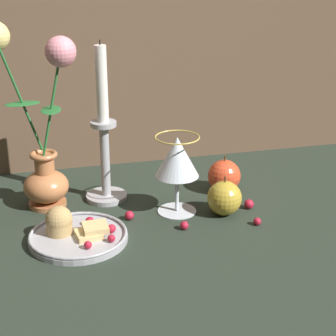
{
  "coord_description": "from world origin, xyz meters",
  "views": [
    {
      "loc": [
        -0.19,
        -0.99,
        0.51
      ],
      "look_at": [
        0.07,
        0.01,
        0.1
      ],
      "focal_mm": 60.0,
      "sensor_mm": 36.0,
      "label": 1
    }
  ],
  "objects_px": {
    "wine_glass": "(177,160)",
    "apple_beside_vase": "(224,198)",
    "plate_with_pastries": "(75,232)",
    "vase": "(41,138)",
    "candlestick": "(104,143)",
    "apple_near_glass": "(224,176)"
  },
  "relations": [
    {
      "from": "vase",
      "to": "wine_glass",
      "type": "xyz_separation_m",
      "value": [
        0.26,
        -0.1,
        -0.04
      ]
    },
    {
      "from": "plate_with_pastries",
      "to": "apple_beside_vase",
      "type": "relative_size",
      "value": 2.22
    },
    {
      "from": "vase",
      "to": "apple_near_glass",
      "type": "xyz_separation_m",
      "value": [
        0.39,
        -0.03,
        -0.11
      ]
    },
    {
      "from": "plate_with_pastries",
      "to": "apple_near_glass",
      "type": "distance_m",
      "value": 0.37
    },
    {
      "from": "vase",
      "to": "apple_beside_vase",
      "type": "relative_size",
      "value": 4.59
    },
    {
      "from": "wine_glass",
      "to": "apple_beside_vase",
      "type": "relative_size",
      "value": 1.97
    },
    {
      "from": "vase",
      "to": "plate_with_pastries",
      "type": "height_order",
      "value": "vase"
    },
    {
      "from": "plate_with_pastries",
      "to": "wine_glass",
      "type": "bearing_deg",
      "value": 17.61
    },
    {
      "from": "plate_with_pastries",
      "to": "candlestick",
      "type": "height_order",
      "value": "candlestick"
    },
    {
      "from": "plate_with_pastries",
      "to": "wine_glass",
      "type": "distance_m",
      "value": 0.25
    },
    {
      "from": "vase",
      "to": "candlestick",
      "type": "relative_size",
      "value": 1.12
    },
    {
      "from": "vase",
      "to": "apple_beside_vase",
      "type": "distance_m",
      "value": 0.39
    },
    {
      "from": "plate_with_pastries",
      "to": "apple_near_glass",
      "type": "xyz_separation_m",
      "value": [
        0.34,
        0.14,
        0.02
      ]
    },
    {
      "from": "apple_near_glass",
      "to": "apple_beside_vase",
      "type": "bearing_deg",
      "value": -109.61
    },
    {
      "from": "vase",
      "to": "apple_beside_vase",
      "type": "bearing_deg",
      "value": -21.06
    },
    {
      "from": "apple_beside_vase",
      "to": "apple_near_glass",
      "type": "distance_m",
      "value": 0.11
    },
    {
      "from": "plate_with_pastries",
      "to": "apple_beside_vase",
      "type": "xyz_separation_m",
      "value": [
        0.3,
        0.03,
        0.02
      ]
    },
    {
      "from": "wine_glass",
      "to": "apple_beside_vase",
      "type": "bearing_deg",
      "value": -21.33
    },
    {
      "from": "wine_glass",
      "to": "apple_near_glass",
      "type": "distance_m",
      "value": 0.17
    },
    {
      "from": "candlestick",
      "to": "wine_glass",
      "type": "bearing_deg",
      "value": -37.16
    },
    {
      "from": "apple_near_glass",
      "to": "plate_with_pastries",
      "type": "bearing_deg",
      "value": -157.65
    },
    {
      "from": "wine_glass",
      "to": "apple_near_glass",
      "type": "bearing_deg",
      "value": 29.59
    }
  ]
}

